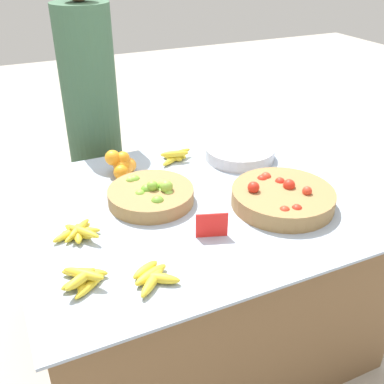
{
  "coord_description": "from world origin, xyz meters",
  "views": [
    {
      "loc": [
        -0.68,
        -1.48,
        1.73
      ],
      "look_at": [
        0.0,
        0.0,
        0.8
      ],
      "focal_mm": 42.0,
      "sensor_mm": 36.0,
      "label": 1
    }
  ],
  "objects": [
    {
      "name": "orange_pile",
      "position": [
        -0.19,
        0.37,
        0.8
      ],
      "size": [
        0.15,
        0.15,
        0.12
      ],
      "color": "orange",
      "rests_on": "market_table"
    },
    {
      "name": "ground_plane",
      "position": [
        0.0,
        0.0,
        0.0
      ],
      "size": [
        12.0,
        12.0,
        0.0
      ],
      "primitive_type": "plane",
      "color": "#ADA599"
    },
    {
      "name": "banana_bunch_front_center",
      "position": [
        0.09,
        0.4,
        0.78
      ],
      "size": [
        0.19,
        0.13,
        0.06
      ],
      "color": "yellow",
      "rests_on": "market_table"
    },
    {
      "name": "banana_bunch_front_left",
      "position": [
        -0.32,
        -0.4,
        0.77
      ],
      "size": [
        0.16,
        0.17,
        0.03
      ],
      "color": "yellow",
      "rests_on": "market_table"
    },
    {
      "name": "lime_bowl",
      "position": [
        -0.15,
        0.08,
        0.78
      ],
      "size": [
        0.36,
        0.36,
        0.11
      ],
      "color": "olive",
      "rests_on": "market_table"
    },
    {
      "name": "vendor_person",
      "position": [
        -0.2,
        0.87,
        0.75
      ],
      "size": [
        0.29,
        0.29,
        1.61
      ],
      "color": "#385B42",
      "rests_on": "ground_plane"
    },
    {
      "name": "market_table",
      "position": [
        0.0,
        0.0,
        0.38
      ],
      "size": [
        1.45,
        1.2,
        0.75
      ],
      "color": "brown",
      "rests_on": "ground_plane"
    },
    {
      "name": "metal_bowl",
      "position": [
        0.4,
        0.29,
        0.78
      ],
      "size": [
        0.35,
        0.35,
        0.06
      ],
      "color": "#B7B7BF",
      "rests_on": "market_table"
    },
    {
      "name": "price_sign",
      "position": [
        -0.04,
        -0.26,
        0.8
      ],
      "size": [
        0.12,
        0.04,
        0.1
      ],
      "rotation": [
        0.0,
        0.0,
        -0.32
      ],
      "color": "red",
      "rests_on": "market_table"
    },
    {
      "name": "banana_bunch_middle_left",
      "position": [
        -0.53,
        -0.32,
        0.77
      ],
      "size": [
        0.17,
        0.17,
        0.06
      ],
      "color": "yellow",
      "rests_on": "market_table"
    },
    {
      "name": "tomato_basket",
      "position": [
        0.33,
        -0.18,
        0.79
      ],
      "size": [
        0.43,
        0.43,
        0.11
      ],
      "color": "olive",
      "rests_on": "market_table"
    },
    {
      "name": "banana_bunch_middle_right",
      "position": [
        -0.49,
        -0.05,
        0.77
      ],
      "size": [
        0.19,
        0.17,
        0.05
      ],
      "color": "yellow",
      "rests_on": "market_table"
    }
  ]
}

